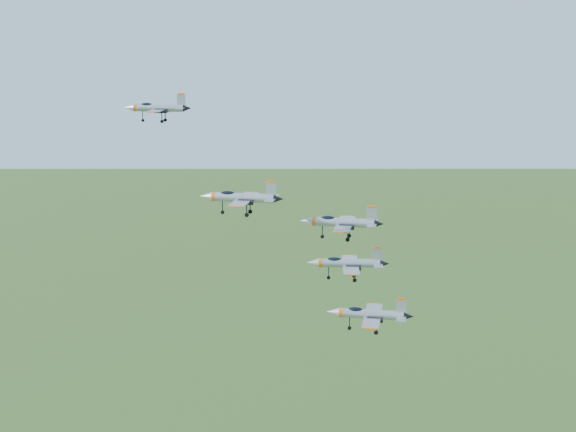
{
  "coord_description": "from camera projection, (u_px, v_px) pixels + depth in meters",
  "views": [
    {
      "loc": [
        4.99,
        -122.35,
        165.07
      ],
      "look_at": [
        -4.2,
        -4.86,
        138.15
      ],
      "focal_mm": 50.0,
      "sensor_mm": 36.0,
      "label": 1
    }
  ],
  "objects": [
    {
      "name": "jet_right_high",
      "position": [
        347.0,
        263.0,
        104.31
      ],
      "size": [
        10.85,
        8.94,
        2.91
      ],
      "rotation": [
        0.0,
        0.0,
        0.04
      ],
      "color": "#94999F"
    },
    {
      "name": "jet_left_low",
      "position": [
        341.0,
        222.0,
        131.04
      ],
      "size": [
        13.91,
        11.54,
        3.72
      ],
      "rotation": [
        0.0,
        0.0,
        -0.09
      ],
      "color": "#94999F"
    },
    {
      "name": "jet_left_high",
      "position": [
        240.0,
        197.0,
        125.24
      ],
      "size": [
        13.53,
        11.24,
        3.62
      ],
      "rotation": [
        0.0,
        0.0,
        -0.1
      ],
      "color": "#94999F"
    },
    {
      "name": "jet_right_low",
      "position": [
        369.0,
        314.0,
        111.14
      ],
      "size": [
        12.21,
        10.12,
        3.26
      ],
      "rotation": [
        0.0,
        0.0,
        -0.09
      ],
      "color": "#94999F"
    },
    {
      "name": "jet_lead",
      "position": [
        157.0,
        108.0,
        132.94
      ],
      "size": [
        11.49,
        9.47,
        3.07
      ],
      "rotation": [
        0.0,
        0.0,
        -0.05
      ],
      "color": "#94999F"
    }
  ]
}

